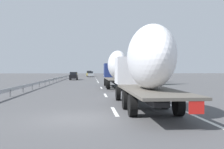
{
  "coord_description": "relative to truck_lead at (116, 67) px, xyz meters",
  "views": [
    {
      "loc": [
        -12.03,
        -0.58,
        2.17
      ],
      "look_at": [
        17.97,
        -2.89,
        1.68
      ],
      "focal_mm": 43.08,
      "sensor_mm": 36.0,
      "label": 1
    }
  ],
  "objects": [
    {
      "name": "guardrail_median",
      "position": [
        22.74,
        9.6,
        -1.93
      ],
      "size": [
        94.0,
        0.1,
        0.76
      ],
      "color": "#9EA0A5",
      "rests_on": "ground_plane"
    },
    {
      "name": "truck_trailing",
      "position": [
        -17.4,
        -0.0,
        0.0
      ],
      "size": [
        12.43,
        2.55,
        4.51
      ],
      "color": "silver",
      "rests_on": "ground_plane"
    },
    {
      "name": "truck_lead",
      "position": [
        0.0,
        0.0,
        0.0
      ],
      "size": [
        12.85,
        2.55,
        4.43
      ],
      "color": "navy",
      "rests_on": "ground_plane"
    },
    {
      "name": "tree_2",
      "position": [
        7.49,
        -6.74,
        1.79
      ],
      "size": [
        3.38,
        3.38,
        7.25
      ],
      "color": "#472D19",
      "rests_on": "ground_plane"
    },
    {
      "name": "road_sign",
      "position": [
        18.12,
        -3.1,
        -0.29
      ],
      "size": [
        0.1,
        0.9,
        3.22
      ],
      "color": "gray",
      "rests_on": "ground_plane"
    },
    {
      "name": "lane_stripe_4",
      "position": [
        18.75,
        1.8,
        -2.51
      ],
      "size": [
        3.2,
        0.2,
        0.01
      ],
      "primitive_type": "cube",
      "color": "white",
      "rests_on": "ground_plane"
    },
    {
      "name": "lane_stripe_1",
      "position": [
        -9.17,
        1.8,
        -2.51
      ],
      "size": [
        3.2,
        0.2,
        0.01
      ],
      "primitive_type": "cube",
      "color": "white",
      "rests_on": "ground_plane"
    },
    {
      "name": "lane_stripe_5",
      "position": [
        21.87,
        1.8,
        -2.51
      ],
      "size": [
        3.2,
        0.2,
        0.01
      ],
      "primitive_type": "cube",
      "color": "white",
      "rests_on": "ground_plane"
    },
    {
      "name": "edge_line_right",
      "position": [
        24.74,
        -1.9,
        -2.51
      ],
      "size": [
        110.0,
        0.2,
        0.01
      ],
      "primitive_type": "cube",
      "color": "white",
      "rests_on": "ground_plane"
    },
    {
      "name": "lane_stripe_7",
      "position": [
        42.61,
        1.8,
        -2.51
      ],
      "size": [
        3.2,
        0.2,
        0.01
      ],
      "primitive_type": "cube",
      "color": "white",
      "rests_on": "ground_plane"
    },
    {
      "name": "tree_0",
      "position": [
        14.64,
        -7.07,
        1.55
      ],
      "size": [
        3.45,
        3.45,
        6.83
      ],
      "color": "#472D19",
      "rests_on": "ground_plane"
    },
    {
      "name": "lane_stripe_2",
      "position": [
        0.76,
        1.8,
        -2.51
      ],
      "size": [
        3.2,
        0.2,
        0.01
      ],
      "primitive_type": "cube",
      "color": "white",
      "rests_on": "ground_plane"
    },
    {
      "name": "lane_stripe_0",
      "position": [
        -18.26,
        1.8,
        -2.51
      ],
      "size": [
        3.2,
        0.2,
        0.01
      ],
      "primitive_type": "cube",
      "color": "white",
      "rests_on": "ground_plane"
    },
    {
      "name": "car_black_suv",
      "position": [
        27.99,
        6.95,
        -1.61
      ],
      "size": [
        4.54,
        1.72,
        1.77
      ],
      "color": "black",
      "rests_on": "ground_plane"
    },
    {
      "name": "car_yellow_coupe",
      "position": [
        61.69,
        3.77,
        -1.55
      ],
      "size": [
        4.08,
        1.8,
        1.95
      ],
      "color": "gold",
      "rests_on": "ground_plane"
    },
    {
      "name": "car_silver_hatch",
      "position": [
        53.66,
        3.31,
        -1.6
      ],
      "size": [
        4.46,
        1.84,
        1.79
      ],
      "color": "#ADB2B7",
      "rests_on": "ground_plane"
    },
    {
      "name": "ground_plane",
      "position": [
        19.74,
        3.6,
        -2.51
      ],
      "size": [
        260.0,
        260.0,
        0.0
      ],
      "primitive_type": "plane",
      "color": "#4C4C4F"
    },
    {
      "name": "lane_stripe_3",
      "position": [
        14.33,
        1.8,
        -2.51
      ],
      "size": [
        3.2,
        0.2,
        0.01
      ],
      "primitive_type": "cube",
      "color": "white",
      "rests_on": "ground_plane"
    },
    {
      "name": "lane_stripe_6",
      "position": [
        31.03,
        1.8,
        -2.51
      ],
      "size": [
        3.2,
        0.2,
        0.01
      ],
      "primitive_type": "cube",
      "color": "white",
      "rests_on": "ground_plane"
    },
    {
      "name": "tree_1",
      "position": [
        34.23,
        -6.68,
        0.66
      ],
      "size": [
        3.67,
        3.67,
        5.15
      ],
      "color": "#472D19",
      "rests_on": "ground_plane"
    }
  ]
}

